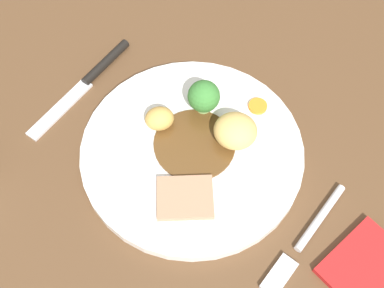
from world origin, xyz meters
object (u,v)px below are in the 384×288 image
object	(u,v)px
dinner_plate	(192,151)
folded_napkin	(381,281)
roast_potato_right	(160,118)
carrot_coin_front	(258,106)
roast_potato_left	(235,131)
knife	(90,79)
fork	(304,241)
meat_slice_main	(185,198)
broccoli_floret	(204,97)

from	to	relation	value
dinner_plate	folded_napkin	distance (cm)	25.04
roast_potato_right	carrot_coin_front	world-z (taller)	roast_potato_right
roast_potato_left	folded_napkin	distance (cm)	22.39
knife	folded_napkin	xyz separation A→B (cm)	(-42.38, 3.40, -0.05)
roast_potato_right	fork	world-z (taller)	roast_potato_right
meat_slice_main	roast_potato_right	world-z (taller)	roast_potato_right
knife	dinner_plate	bearing A→B (deg)	86.04
folded_napkin	dinner_plate	bearing A→B (deg)	-3.94
meat_slice_main	broccoli_floret	xyz separation A→B (cm)	(4.98, -11.29, 2.23)
meat_slice_main	knife	size ratio (longest dim) A/B	0.34
roast_potato_right	knife	world-z (taller)	roast_potato_right
dinner_plate	meat_slice_main	world-z (taller)	meat_slice_main
broccoli_floret	folded_napkin	xyz separation A→B (cm)	(-26.93, 7.14, -3.63)
dinner_plate	broccoli_floret	world-z (taller)	broccoli_floret
meat_slice_main	knife	distance (cm)	21.83
roast_potato_left	folded_napkin	world-z (taller)	roast_potato_left
meat_slice_main	folded_napkin	distance (cm)	22.38
roast_potato_left	fork	world-z (taller)	roast_potato_left
roast_potato_right	roast_potato_left	bearing A→B (deg)	-159.60
roast_potato_right	carrot_coin_front	size ratio (longest dim) A/B	1.49
broccoli_floret	knife	world-z (taller)	broccoli_floret
roast_potato_left	carrot_coin_front	size ratio (longest dim) A/B	2.19
dinner_plate	roast_potato_right	xyz separation A→B (cm)	(5.06, -0.67, 2.09)
carrot_coin_front	knife	distance (cm)	22.30
fork	folded_napkin	distance (cm)	8.75
knife	roast_potato_left	bearing A→B (deg)	97.49
dinner_plate	folded_napkin	size ratio (longest dim) A/B	2.41
dinner_plate	meat_slice_main	distance (cm)	6.70
meat_slice_main	broccoli_floret	distance (cm)	12.54
fork	carrot_coin_front	bearing A→B (deg)	-128.13
dinner_plate	folded_napkin	xyz separation A→B (cm)	(-24.98, 1.72, -0.30)
broccoli_floret	folded_napkin	size ratio (longest dim) A/B	0.43
fork	roast_potato_left	bearing A→B (deg)	-111.27
broccoli_floret	knife	distance (cm)	16.30
meat_slice_main	fork	world-z (taller)	meat_slice_main
broccoli_floret	folded_napkin	bearing A→B (deg)	165.15
roast_potato_left	roast_potato_right	bearing A→B (deg)	20.40
broccoli_floret	carrot_coin_front	bearing A→B (deg)	-143.10
roast_potato_left	carrot_coin_front	world-z (taller)	roast_potato_left
knife	fork	bearing A→B (deg)	84.76
roast_potato_left	knife	xyz separation A→B (cm)	(20.89, 2.18, -2.86)
roast_potato_right	carrot_coin_front	bearing A→B (deg)	-134.06
roast_potato_right	broccoli_floret	bearing A→B (deg)	-123.27
broccoli_floret	knife	size ratio (longest dim) A/B	0.26
fork	knife	world-z (taller)	knife
dinner_plate	broccoli_floret	size ratio (longest dim) A/B	5.60
meat_slice_main	fork	distance (cm)	13.75
meat_slice_main	roast_potato_left	xyz separation A→B (cm)	(-0.46, -9.73, 1.51)
dinner_plate	fork	xyz separation A→B (cm)	(-16.25, 2.32, -0.31)
carrot_coin_front	folded_napkin	world-z (taller)	carrot_coin_front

